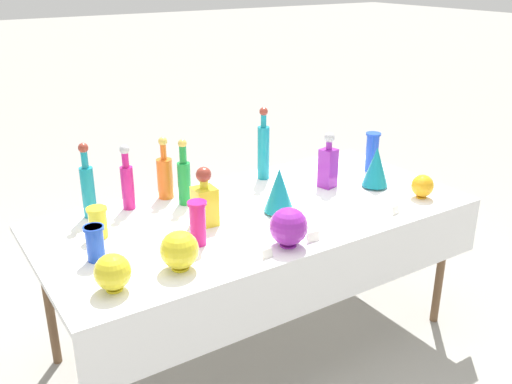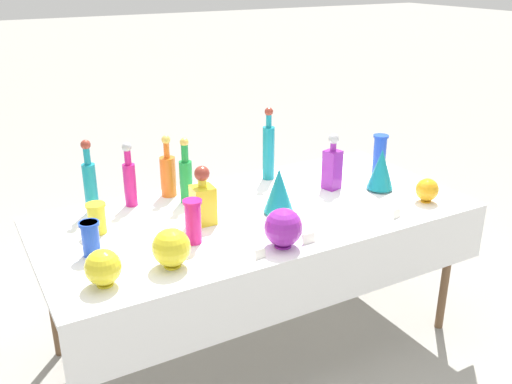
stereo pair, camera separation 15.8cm
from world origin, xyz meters
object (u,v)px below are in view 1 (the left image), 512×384
slender_vase_1 (372,151)px  fluted_vase_1 (376,167)px  tall_bottle_1 (127,182)px  slender_vase_3 (98,221)px  cardboard_box_behind_left (242,221)px  round_bowl_0 (289,227)px  round_bowl_2 (422,186)px  square_decanter_1 (204,200)px  tall_bottle_4 (184,178)px  tall_bottle_2 (88,187)px  square_decanter_0 (328,164)px  slender_vase_0 (95,242)px  tall_bottle_3 (263,149)px  cardboard_box_behind_right (114,247)px  round_bowl_1 (179,250)px  fluted_vase_0 (279,190)px  tall_bottle_0 (165,175)px  round_bowl_3 (113,272)px  slender_vase_2 (198,222)px

slender_vase_1 → fluted_vase_1: slender_vase_1 is taller
slender_vase_1 → tall_bottle_1: bearing=170.0°
slender_vase_3 → cardboard_box_behind_left: (1.31, 0.93, -0.70)m
round_bowl_0 → round_bowl_2: 0.90m
square_decanter_1 → tall_bottle_4: bearing=83.4°
tall_bottle_2 → slender_vase_3: size_ratio=2.62×
square_decanter_0 → slender_vase_0: size_ratio=2.03×
tall_bottle_4 → square_decanter_0: (0.75, -0.21, -0.01)m
slender_vase_3 → fluted_vase_1: 1.47m
tall_bottle_3 → round_bowl_2: 0.87m
cardboard_box_behind_right → tall_bottle_3: bearing=-50.6°
slender_vase_0 → cardboard_box_behind_right: size_ratio=0.31×
tall_bottle_1 → round_bowl_1: 0.68m
tall_bottle_4 → square_decanter_0: 0.78m
tall_bottle_2 → square_decanter_0: 1.24m
tall_bottle_1 → round_bowl_2: (1.32, -0.69, -0.08)m
square_decanter_1 → slender_vase_0: size_ratio=1.87×
round_bowl_0 → round_bowl_1: size_ratio=1.07×
tall_bottle_2 → round_bowl_1: 0.70m
tall_bottle_1 → slender_vase_0: size_ratio=2.19×
tall_bottle_1 → fluted_vase_0: tall_bottle_1 is taller
tall_bottle_2 → round_bowl_0: 0.98m
square_decanter_0 → cardboard_box_behind_left: size_ratio=0.51×
tall_bottle_2 → cardboard_box_behind_left: (1.27, 0.70, -0.77)m
round_bowl_0 → fluted_vase_1: bearing=20.8°
cardboard_box_behind_right → square_decanter_1: bearing=-85.8°
tall_bottle_4 → round_bowl_0: (0.17, -0.65, -0.05)m
square_decanter_1 → round_bowl_1: 0.42m
round_bowl_1 → cardboard_box_behind_left: round_bowl_1 is taller
square_decanter_1 → fluted_vase_0: 0.37m
cardboard_box_behind_right → tall_bottle_4: bearing=-82.6°
slender_vase_3 → fluted_vase_0: bearing=-14.9°
square_decanter_0 → tall_bottle_0: bearing=157.1°
fluted_vase_1 → slender_vase_0: bearing=179.2°
square_decanter_1 → round_bowl_3: square_decanter_1 is taller
slender_vase_3 → fluted_vase_1: bearing=-8.7°
cardboard_box_behind_right → slender_vase_3: bearing=-110.5°
tall_bottle_0 → round_bowl_1: (-0.26, -0.71, -0.04)m
slender_vase_2 → fluted_vase_1: 1.12m
square_decanter_1 → fluted_vase_0: square_decanter_1 is taller
tall_bottle_1 → tall_bottle_3: 0.79m
slender_vase_1 → round_bowl_3: (-1.71, -0.44, -0.05)m
square_decanter_1 → tall_bottle_2: bearing=138.5°
tall_bottle_0 → square_decanter_0: tall_bottle_0 is taller
tall_bottle_3 → slender_vase_3: size_ratio=2.90×
slender_vase_0 → slender_vase_2: bearing=-13.8°
tall_bottle_1 → square_decanter_1: bearing=-58.0°
tall_bottle_0 → tall_bottle_3: size_ratio=0.80×
slender_vase_2 → slender_vase_3: 0.45m
slender_vase_1 → tall_bottle_3: bearing=158.4°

